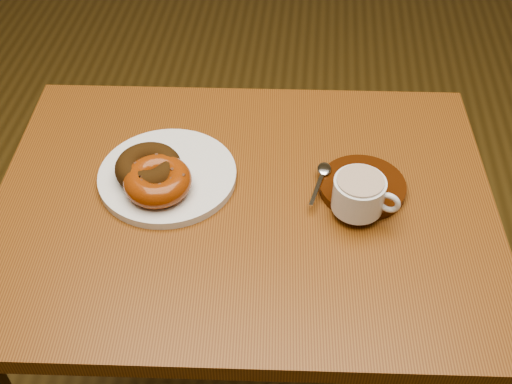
# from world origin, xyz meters

# --- Properties ---
(cafe_table) EXTENTS (0.88, 0.68, 0.79)m
(cafe_table) POSITION_xyz_m (-0.15, -0.07, 0.66)
(cafe_table) COLOR brown
(cafe_table) RESTS_ON ground
(donut_plate) EXTENTS (0.28, 0.28, 0.01)m
(donut_plate) POSITION_xyz_m (-0.29, -0.03, 0.79)
(donut_plate) COLOR silver
(donut_plate) RESTS_ON cafe_table
(donut_cinnamon) EXTENTS (0.15, 0.15, 0.04)m
(donut_cinnamon) POSITION_xyz_m (-0.31, -0.05, 0.82)
(donut_cinnamon) COLOR #331E0A
(donut_cinnamon) RESTS_ON donut_plate
(donut_caramel) EXTENTS (0.14, 0.14, 0.04)m
(donut_caramel) POSITION_xyz_m (-0.29, -0.08, 0.82)
(donut_caramel) COLOR #81360E
(donut_caramel) RESTS_ON donut_plate
(saucer) EXTENTS (0.19, 0.19, 0.02)m
(saucer) POSITION_xyz_m (0.05, -0.03, 0.80)
(saucer) COLOR #361707
(saucer) RESTS_ON cafe_table
(coffee_cup) EXTENTS (0.11, 0.08, 0.06)m
(coffee_cup) POSITION_xyz_m (0.04, -0.08, 0.83)
(coffee_cup) COLOR silver
(coffee_cup) RESTS_ON saucer
(teaspoon) EXTENTS (0.04, 0.11, 0.01)m
(teaspoon) POSITION_xyz_m (-0.02, -0.01, 0.81)
(teaspoon) COLOR silver
(teaspoon) RESTS_ON saucer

